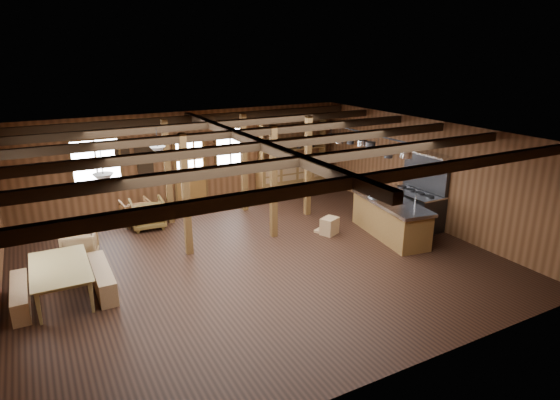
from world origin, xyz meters
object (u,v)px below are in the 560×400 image
(armchair_b, at_px, (136,212))
(armchair_c, at_px, (80,245))
(dining_table, at_px, (64,281))
(armchair_a, at_px, (147,213))
(kitchen_island, at_px, (390,218))
(commercial_range, at_px, (415,203))

(armchair_b, relative_size, armchair_c, 1.01)
(dining_table, xyz_separation_m, armchair_a, (2.25, 2.92, 0.06))
(dining_table, xyz_separation_m, armchair_b, (2.04, 3.33, 0.01))
(kitchen_island, bearing_deg, armchair_b, 153.48)
(armchair_a, bearing_deg, armchair_b, -57.51)
(armchair_c, bearing_deg, dining_table, 87.53)
(kitchen_island, height_order, dining_table, kitchen_island)
(kitchen_island, distance_m, dining_table, 7.51)
(armchair_a, relative_size, armchair_c, 1.16)
(kitchen_island, relative_size, armchair_b, 3.51)
(kitchen_island, height_order, armchair_c, kitchen_island)
(armchair_a, bearing_deg, kitchen_island, 150.67)
(kitchen_island, bearing_deg, armchair_a, 155.33)
(dining_table, relative_size, armchair_b, 2.48)
(kitchen_island, bearing_deg, dining_table, -175.28)
(dining_table, bearing_deg, commercial_range, -91.65)
(armchair_a, bearing_deg, dining_table, 56.64)
(dining_table, distance_m, armchair_b, 3.90)
(commercial_range, distance_m, armchair_a, 7.08)
(commercial_range, bearing_deg, armchair_c, 166.20)
(kitchen_island, xyz_separation_m, dining_table, (-7.49, 0.55, -0.15))
(kitchen_island, distance_m, armchair_b, 6.69)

